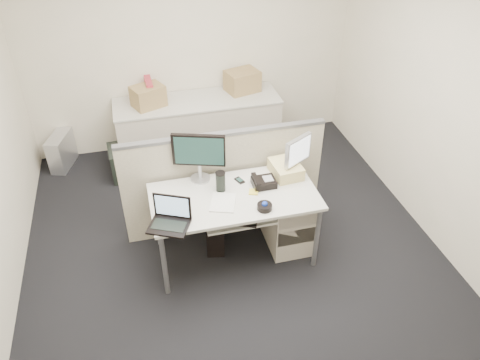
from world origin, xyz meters
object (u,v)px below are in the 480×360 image
object	(u,v)px
desk	(234,201)
desk_phone	(264,182)
monitor_main	(199,158)
laptop	(168,216)

from	to	relation	value
desk	desk_phone	xyz separation A→B (m)	(0.30, 0.08, 0.10)
monitor_main	desk_phone	distance (m)	0.64
desk	desk_phone	size ratio (longest dim) A/B	7.12
laptop	desk_phone	size ratio (longest dim) A/B	1.53
laptop	desk_phone	world-z (taller)	laptop
monitor_main	laptop	bearing A→B (deg)	-103.48
monitor_main	desk_phone	size ratio (longest dim) A/B	2.29
monitor_main	desk_phone	bearing A→B (deg)	-5.39
desk	laptop	xyz separation A→B (m)	(-0.62, -0.28, 0.19)
laptop	desk_phone	bearing A→B (deg)	46.79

